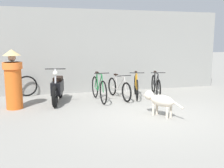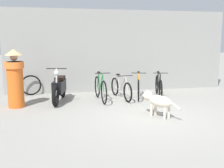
# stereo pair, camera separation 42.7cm
# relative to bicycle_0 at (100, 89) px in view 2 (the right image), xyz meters

# --- Properties ---
(ground_plane) EXTENTS (60.00, 60.00, 0.00)m
(ground_plane) POSITION_rel_bicycle_0_xyz_m (0.96, -2.02, -0.38)
(ground_plane) COLOR gray
(shop_wall_back) EXTENTS (8.14, 0.20, 2.93)m
(shop_wall_back) POSITION_rel_bicycle_0_xyz_m (0.96, 1.51, 1.09)
(shop_wall_back) COLOR gray
(shop_wall_back) RESTS_ON ground
(bicycle_0) EXTENTS (0.46, 1.68, 0.91)m
(bicycle_0) POSITION_rel_bicycle_0_xyz_m (0.00, 0.00, 0.00)
(bicycle_0) COLOR black
(bicycle_0) RESTS_ON ground
(bicycle_1) EXTENTS (0.46, 1.68, 0.80)m
(bicycle_1) POSITION_rel_bicycle_0_xyz_m (0.69, 0.14, -0.05)
(bicycle_1) COLOR black
(bicycle_1) RESTS_ON ground
(bicycle_2) EXTENTS (0.59, 1.61, 0.87)m
(bicycle_2) POSITION_rel_bicycle_0_xyz_m (1.28, 0.16, -0.02)
(bicycle_2) COLOR black
(bicycle_2) RESTS_ON ground
(bicycle_3) EXTENTS (0.57, 1.68, 0.86)m
(bicycle_3) POSITION_rel_bicycle_0_xyz_m (1.96, 0.11, -0.02)
(bicycle_3) COLOR black
(bicycle_3) RESTS_ON ground
(motorcycle) EXTENTS (0.58, 1.83, 1.07)m
(motorcycle) POSITION_rel_bicycle_0_xyz_m (-1.25, 0.10, 0.05)
(motorcycle) COLOR black
(motorcycle) RESTS_ON ground
(stray_dog) EXTENTS (0.66, 1.05, 0.60)m
(stray_dog) POSITION_rel_bicycle_0_xyz_m (1.09, -2.02, 0.02)
(stray_dog) COLOR beige
(stray_dog) RESTS_ON ground
(person_in_robes) EXTENTS (0.55, 0.55, 1.62)m
(person_in_robes) POSITION_rel_bicycle_0_xyz_m (-2.44, -0.34, 0.46)
(person_in_robes) COLOR orange
(person_in_robes) RESTS_ON ground
(spare_tire_left) EXTENTS (0.69, 0.15, 0.69)m
(spare_tire_left) POSITION_rel_bicycle_0_xyz_m (-2.19, 1.26, -0.03)
(spare_tire_left) COLOR black
(spare_tire_left) RESTS_ON ground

